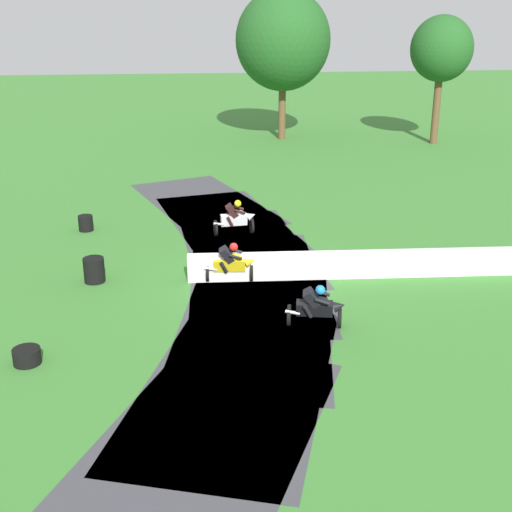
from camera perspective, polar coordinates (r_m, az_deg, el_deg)
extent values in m
plane|color=#38752D|center=(22.51, 0.00, -1.94)|extent=(120.00, 120.00, 0.00)
cube|color=#3D3D42|center=(14.76, -4.85, -15.49)|extent=(7.31, 9.52, 0.01)
cube|color=#3D3D42|center=(17.14, -1.43, -9.75)|extent=(6.46, 9.40, 0.01)
cube|color=#3D3D42|center=(19.77, -0.06, -5.33)|extent=(5.50, 9.13, 0.01)
cube|color=#3D3D42|center=(22.51, -0.03, -1.94)|extent=(4.45, 8.70, 0.01)
cube|color=#3D3D42|center=(25.29, -0.89, 0.69)|extent=(4.96, 8.92, 0.01)
cube|color=#3D3D42|center=(28.07, -2.36, 2.75)|extent=(5.97, 9.28, 0.01)
cube|color=#3D3D42|center=(30.80, -4.28, 4.37)|extent=(6.88, 9.48, 0.01)
cube|color=white|center=(23.30, 13.55, -0.55)|extent=(15.31, 0.82, 0.90)
cylinder|color=black|center=(19.47, 6.85, -4.99)|extent=(0.23, 0.75, 0.75)
cylinder|color=black|center=(19.47, 2.71, -4.85)|extent=(0.23, 0.75, 0.75)
cube|color=black|center=(19.26, 4.80, -4.27)|extent=(1.05, 0.56, 0.46)
ellipsoid|color=black|center=(19.09, 5.36, -3.71)|extent=(0.50, 0.41, 0.31)
cone|color=black|center=(19.19, 6.85, -4.07)|extent=(0.45, 0.45, 0.48)
cylinder|color=#B2B2B7|center=(19.23, 3.00, -4.62)|extent=(0.42, 0.17, 0.18)
cube|color=black|center=(19.00, 4.59, -3.40)|extent=(0.56, 0.42, 0.63)
sphere|color=#1E7FE0|center=(18.82, 5.28, -2.78)|extent=(0.26, 0.26, 0.26)
cylinder|color=black|center=(19.12, 5.44, -3.02)|extent=(0.44, 0.15, 0.24)
cylinder|color=black|center=(18.85, 5.43, -3.73)|extent=(0.44, 0.15, 0.24)
cylinder|color=black|center=(19.38, 4.28, -3.85)|extent=(0.30, 0.21, 0.42)
cylinder|color=black|center=(19.11, 4.25, -4.57)|extent=(0.30, 0.21, 0.42)
cylinder|color=black|center=(22.36, -0.38, -1.30)|extent=(0.13, 0.73, 0.72)
cylinder|color=black|center=(22.36, -3.97, -1.35)|extent=(0.13, 0.73, 0.72)
cube|color=yellow|center=(22.17, -2.18, -0.70)|extent=(1.02, 0.42, 0.45)
ellipsoid|color=yellow|center=(22.03, -1.72, -0.13)|extent=(0.46, 0.35, 0.30)
cone|color=yellow|center=(22.12, -0.42, -0.42)|extent=(0.41, 0.41, 0.47)
cylinder|color=#B2B2B7|center=(22.13, -3.73, -1.07)|extent=(0.41, 0.11, 0.17)
cube|color=black|center=(21.96, -2.40, 0.12)|extent=(0.51, 0.41, 0.62)
sphere|color=red|center=(21.80, -1.84, 0.74)|extent=(0.26, 0.26, 0.26)
cylinder|color=black|center=(22.09, -1.68, 0.45)|extent=(0.43, 0.12, 0.24)
cylinder|color=black|center=(21.80, -1.67, -0.08)|extent=(0.43, 0.12, 0.24)
cylinder|color=black|center=(22.31, -2.65, -0.40)|extent=(0.28, 0.20, 0.42)
cylinder|color=black|center=(22.02, -2.65, -0.93)|extent=(0.28, 0.20, 0.42)
cylinder|color=black|center=(26.75, -0.35, 2.50)|extent=(0.17, 0.68, 0.68)
cylinder|color=black|center=(26.51, -3.32, 2.30)|extent=(0.17, 0.68, 0.68)
cube|color=silver|center=(26.49, -1.82, 2.98)|extent=(1.03, 0.44, 0.43)
ellipsoid|color=silver|center=(26.41, -1.43, 3.52)|extent=(0.47, 0.36, 0.28)
cone|color=silver|center=(26.56, -0.37, 3.31)|extent=(0.42, 0.39, 0.44)
cylinder|color=#B2B2B7|center=(26.32, -3.06, 2.63)|extent=(0.42, 0.15, 0.17)
cube|color=#331919|center=(26.31, -1.98, 3.72)|extent=(0.52, 0.39, 0.60)
sphere|color=yellow|center=(26.23, -1.50, 4.31)|extent=(0.26, 0.26, 0.26)
cylinder|color=#331919|center=(26.51, -1.45, 3.97)|extent=(0.43, 0.16, 0.24)
cylinder|color=#331919|center=(26.19, -1.31, 3.65)|extent=(0.43, 0.16, 0.24)
cylinder|color=#331919|center=(26.61, -2.27, 3.16)|extent=(0.27, 0.18, 0.42)
cylinder|color=#331919|center=(26.29, -2.14, 2.83)|extent=(0.27, 0.18, 0.42)
cylinder|color=black|center=(18.53, -18.18, -8.05)|extent=(0.70, 0.70, 0.20)
cylinder|color=black|center=(18.44, -18.25, -7.50)|extent=(0.70, 0.70, 0.20)
cylinder|color=black|center=(22.92, -13.03, -1.81)|extent=(0.67, 0.67, 0.20)
cylinder|color=black|center=(22.85, -13.07, -1.35)|extent=(0.67, 0.67, 0.20)
cylinder|color=black|center=(22.78, -13.11, -0.88)|extent=(0.67, 0.67, 0.20)
cylinder|color=black|center=(22.70, -13.15, -0.41)|extent=(0.67, 0.67, 0.20)
cylinder|color=black|center=(27.88, -13.71, 2.24)|extent=(0.56, 0.56, 0.20)
cylinder|color=black|center=(27.82, -13.74, 2.63)|extent=(0.56, 0.56, 0.20)
cylinder|color=black|center=(27.76, -13.78, 3.02)|extent=(0.56, 0.56, 0.20)
cylinder|color=brown|center=(44.00, 14.50, 11.46)|extent=(0.44, 0.44, 4.02)
ellipsoid|color=#1E511E|center=(43.60, 14.93, 16.06)|extent=(3.62, 3.62, 3.80)
cylinder|color=brown|center=(44.13, 2.14, 11.79)|extent=(0.44, 0.44, 3.52)
ellipsoid|color=#1E511E|center=(43.67, 2.22, 17.21)|extent=(5.68, 5.68, 5.97)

